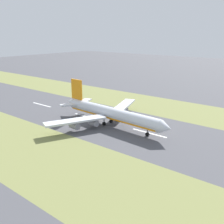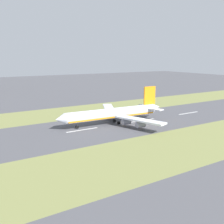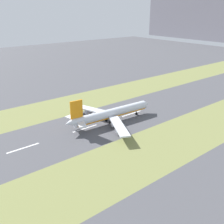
{
  "view_description": "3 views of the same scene",
  "coord_description": "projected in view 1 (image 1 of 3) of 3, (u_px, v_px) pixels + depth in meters",
  "views": [
    {
      "loc": [
        99.19,
        82.59,
        44.43
      ],
      "look_at": [
        2.52,
        5.63,
        7.0
      ],
      "focal_mm": 42.0,
      "sensor_mm": 36.0,
      "label": 1
    },
    {
      "loc": [
        -121.68,
        81.93,
        38.15
      ],
      "look_at": [
        2.52,
        5.63,
        7.0
      ],
      "focal_mm": 42.0,
      "sensor_mm": 36.0,
      "label": 2
    },
    {
      "loc": [
        127.8,
        -94.6,
        71.12
      ],
      "look_at": [
        2.52,
        5.63,
        7.0
      ],
      "focal_mm": 42.0,
      "sensor_mm": 36.0,
      "label": 3
    }
  ],
  "objects": [
    {
      "name": "airplane_main_jet",
      "position": [
        109.0,
        113.0,
        130.61
      ],
      "size": [
        64.03,
        67.21,
        20.2
      ],
      "color": "silver",
      "rests_on": "ground"
    },
    {
      "name": "ground_plane",
      "position": [
        107.0,
        122.0,
        136.38
      ],
      "size": [
        800.0,
        800.0,
        0.0
      ],
      "primitive_type": "plane",
      "color": "#4C4C51"
    },
    {
      "name": "grass_median_east",
      "position": [
        33.0,
        151.0,
        102.69
      ],
      "size": [
        40.0,
        600.0,
        0.01
      ],
      "primitive_type": "cube",
      "color": "olive",
      "rests_on": "ground"
    },
    {
      "name": "grass_median_west",
      "position": [
        151.0,
        104.0,
        170.08
      ],
      "size": [
        40.0,
        600.0,
        0.01
      ],
      "primitive_type": "cube",
      "color": "olive",
      "rests_on": "ground"
    },
    {
      "name": "centreline_dash_mid",
      "position": [
        87.0,
        117.0,
        144.95
      ],
      "size": [
        1.2,
        18.0,
        0.01
      ],
      "primitive_type": "cube",
      "color": "silver",
      "rests_on": "ground"
    },
    {
      "name": "centreline_dash_far",
      "position": [
        149.0,
        133.0,
        121.1
      ],
      "size": [
        1.2,
        18.0,
        0.01
      ],
      "primitive_type": "cube",
      "color": "silver",
      "rests_on": "ground"
    },
    {
      "name": "centreline_dash_near",
      "position": [
        42.0,
        105.0,
        168.79
      ],
      "size": [
        1.2,
        18.0,
        0.01
      ],
      "primitive_type": "cube",
      "color": "silver",
      "rests_on": "ground"
    }
  ]
}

